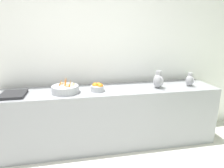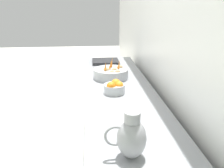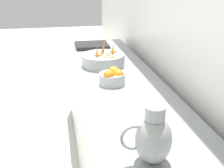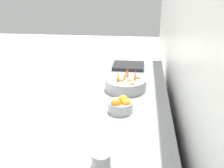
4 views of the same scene
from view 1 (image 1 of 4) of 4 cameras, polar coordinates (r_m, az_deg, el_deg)
The scene contains 7 objects.
tile_wall_left at distance 3.24m, azimuth 6.73°, elevation 11.97°, with size 0.10×7.61×3.00m, color white.
prep_counter at distance 2.98m, azimuth -0.79°, elevation -9.50°, with size 0.62×3.16×0.87m, color gray.
vegetable_colander at distance 2.72m, azimuth -13.33°, elevation -1.41°, with size 0.36×0.36×0.22m.
orange_bowl at distance 2.73m, azimuth -4.20°, elevation -0.98°, with size 0.18×0.18×0.12m.
metal_pitcher_tall at distance 2.93m, azimuth 13.28°, elevation 1.05°, with size 0.21×0.15×0.25m.
metal_pitcher_short at distance 3.19m, azimuth 21.58°, elevation 1.07°, with size 0.17×0.12×0.20m.
counter_sink_basin at distance 2.83m, azimuth -26.67°, elevation -2.75°, with size 0.34×0.30×0.04m, color #232326.
Camera 1 is at (1.13, -0.28, 1.68)m, focal length 31.63 mm.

